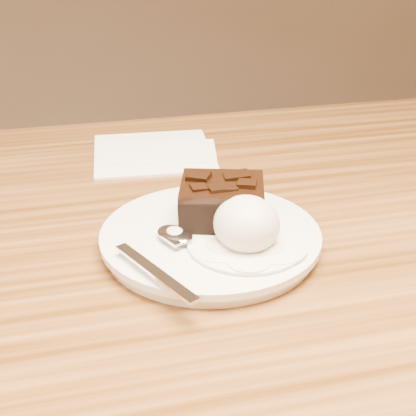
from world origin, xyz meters
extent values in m
cylinder|color=silver|center=(0.09, -0.04, 0.76)|extent=(0.23, 0.23, 0.02)
cube|color=black|center=(0.11, -0.02, 0.79)|extent=(0.10, 0.09, 0.04)
ellipsoid|color=silver|center=(0.12, -0.07, 0.79)|extent=(0.06, 0.07, 0.05)
cylinder|color=white|center=(0.12, -0.07, 0.77)|extent=(0.12, 0.12, 0.00)
cube|color=white|center=(0.07, 0.24, 0.75)|extent=(0.18, 0.18, 0.01)
cube|color=black|center=(0.07, -0.05, 0.77)|extent=(0.01, 0.01, 0.00)
cube|color=black|center=(0.14, -0.05, 0.77)|extent=(0.01, 0.01, 0.00)
cube|color=black|center=(0.13, -0.07, 0.77)|extent=(0.01, 0.01, 0.00)
camera|label=1|loc=(-0.04, -0.54, 1.06)|focal=50.55mm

